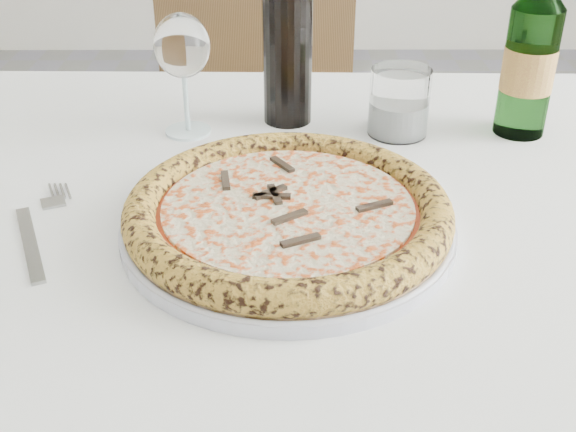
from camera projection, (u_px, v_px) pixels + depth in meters
name	position (u px, v px, depth m)	size (l,w,h in m)	color
dining_table	(288.00, 255.00, 0.89)	(1.37, 0.83, 0.76)	brown
chair_far	(251.00, 103.00, 1.67)	(0.50, 0.50, 0.93)	brown
plate	(288.00, 225.00, 0.75)	(0.35, 0.35, 0.02)	silver
pizza	(288.00, 211.00, 0.74)	(0.34, 0.34, 0.04)	tan
fork	(38.00, 230.00, 0.76)	(0.07, 0.21, 0.00)	gray
wine_glass	(182.00, 49.00, 0.92)	(0.07, 0.07, 0.16)	white
tumbler	(399.00, 106.00, 0.96)	(0.08, 0.08, 0.09)	white
beer_bottle	(530.00, 57.00, 0.93)	(0.07, 0.07, 0.26)	#4C8148
wine_bottle	(288.00, 39.00, 0.96)	(0.07, 0.07, 0.27)	black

